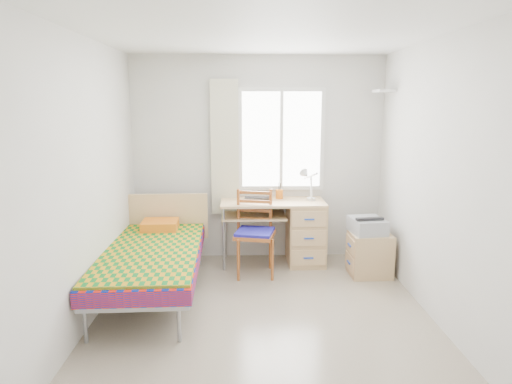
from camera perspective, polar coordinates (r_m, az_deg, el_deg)
floor at (r=4.56m, az=0.88°, el=-15.05°), size 3.50×3.50×0.00m
ceiling at (r=4.14m, az=0.99°, el=19.29°), size 3.50×3.50×0.00m
wall_back at (r=5.89m, az=0.22°, el=4.15°), size 3.20×0.00×3.20m
wall_left at (r=4.39m, az=-20.42°, el=1.09°), size 0.00×3.50×3.50m
wall_right at (r=4.52m, az=21.67°, el=1.26°), size 0.00×3.50×3.50m
window at (r=5.86m, az=3.18°, el=6.56°), size 1.10×0.04×1.30m
curtain at (r=5.80m, az=-3.92°, el=5.52°), size 0.35×0.05×1.70m
floating_shelf at (r=5.74m, az=15.72°, el=12.08°), size 0.20×0.32×0.03m
bed at (r=4.96m, az=-12.66°, el=-7.64°), size 1.04×2.12×0.90m
desk at (r=5.81m, az=5.51°, el=-4.68°), size 1.30×0.61×0.81m
chair at (r=5.40m, az=-0.08°, el=-4.46°), size 0.52×0.52×1.01m
cabinet at (r=5.59m, az=14.00°, el=-7.55°), size 0.48×0.43×0.51m
printer at (r=5.51m, az=13.72°, el=-4.04°), size 0.42×0.47×0.18m
laptop at (r=5.74m, az=0.25°, el=-0.88°), size 0.35×0.24×0.03m
pen_cup at (r=5.82m, az=2.93°, el=-0.27°), size 0.12×0.12×0.12m
task_lamp at (r=5.60m, az=6.48°, el=1.38°), size 0.23×0.33×0.42m
book at (r=5.70m, az=-0.09°, el=-3.33°), size 0.19×0.24×0.02m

